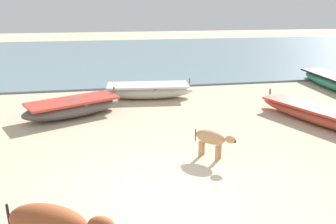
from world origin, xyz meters
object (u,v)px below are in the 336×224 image
at_px(fishing_boat_5, 73,107).
at_px(calf_far_tan, 212,138).
at_px(fishing_boat_2, 335,82).
at_px(fishing_boat_3, 325,117).
at_px(fishing_boat_1, 148,91).

bearing_deg(fishing_boat_5, calf_far_tan, -74.06).
xyz_separation_m(fishing_boat_5, calf_far_tan, (3.34, -3.72, 0.18)).
relative_size(fishing_boat_2, fishing_boat_3, 0.94).
xyz_separation_m(fishing_boat_1, fishing_boat_5, (-2.58, -1.72, 0.00)).
bearing_deg(calf_far_tan, fishing_boat_2, 82.99).
xyz_separation_m(fishing_boat_2, calf_far_tan, (-7.11, -5.52, 0.19)).
distance_m(fishing_boat_2, fishing_boat_3, 5.10).
bearing_deg(fishing_boat_1, fishing_boat_2, 5.67).
bearing_deg(fishing_boat_1, calf_far_tan, -76.94).
height_order(fishing_boat_1, calf_far_tan, fishing_boat_1).
bearing_deg(calf_far_tan, fishing_boat_1, 143.14).
bearing_deg(fishing_boat_2, calf_far_tan, -49.26).
distance_m(fishing_boat_1, fishing_boat_5, 3.10).
height_order(fishing_boat_2, fishing_boat_5, fishing_boat_5).
height_order(fishing_boat_5, calf_far_tan, fishing_boat_5).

